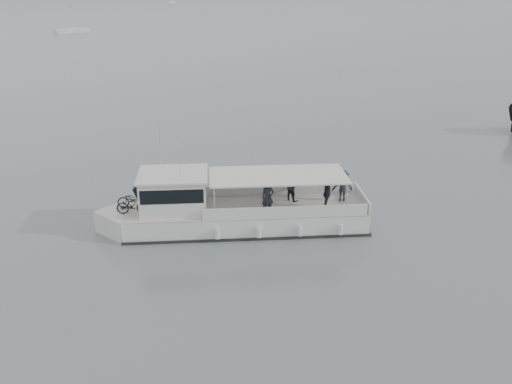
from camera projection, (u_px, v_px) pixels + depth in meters
name	position (u px, v px, depth m)	size (l,w,h in m)	color
ground	(214.00, 250.00, 23.73)	(1400.00, 1400.00, 0.00)	slate
tour_boat	(223.00, 211.00, 25.47)	(11.74, 6.95, 5.09)	silver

